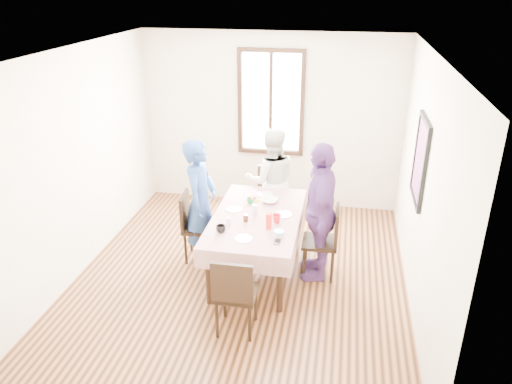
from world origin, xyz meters
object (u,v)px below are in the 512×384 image
(dining_table, at_px, (257,244))
(chair_right, at_px, (320,242))
(person_right, at_px, (320,212))
(chair_near, at_px, (236,292))
(person_left, at_px, (201,202))
(chair_left, at_px, (200,227))
(chair_far, at_px, (271,200))
(person_far, at_px, (271,180))

(dining_table, height_order, chair_right, chair_right)
(chair_right, height_order, person_right, person_right)
(chair_near, height_order, person_left, person_left)
(dining_table, distance_m, person_right, 0.89)
(chair_near, xyz_separation_m, person_left, (-0.75, 1.31, 0.36))
(chair_left, bearing_deg, chair_near, 24.36)
(chair_right, distance_m, person_right, 0.41)
(dining_table, bearing_deg, chair_near, -90.00)
(chair_left, bearing_deg, chair_far, 136.15)
(chair_far, distance_m, person_left, 1.29)
(person_left, bearing_deg, chair_far, -33.98)
(person_far, relative_size, person_right, 0.89)
(person_right, bearing_deg, person_far, -149.82)
(dining_table, relative_size, person_far, 1.09)
(person_left, bearing_deg, chair_left, 93.02)
(dining_table, bearing_deg, chair_far, 90.00)
(chair_far, bearing_deg, chair_left, 45.78)
(chair_far, height_order, person_right, person_right)
(chair_right, distance_m, person_far, 1.36)
(dining_table, bearing_deg, chair_right, 3.89)
(chair_left, bearing_deg, person_far, 135.56)
(dining_table, distance_m, chair_left, 0.79)
(chair_right, bearing_deg, person_left, 85.15)
(chair_left, height_order, chair_far, same)
(chair_left, distance_m, person_far, 1.28)
(chair_right, bearing_deg, person_far, 34.61)
(person_far, height_order, person_right, person_right)
(chair_far, distance_m, person_right, 1.39)
(dining_table, relative_size, chair_far, 1.84)
(chair_right, relative_size, person_right, 0.53)
(dining_table, bearing_deg, person_right, 4.00)
(chair_near, relative_size, person_far, 0.59)
(chair_near, bearing_deg, person_right, 57.73)
(person_far, bearing_deg, chair_far, -103.31)
(chair_far, relative_size, person_far, 0.59)
(dining_table, xyz_separation_m, chair_right, (0.77, 0.05, 0.08))
(chair_left, distance_m, chair_near, 1.52)
(person_far, distance_m, person_right, 1.32)
(chair_left, height_order, chair_near, same)
(chair_left, relative_size, person_far, 0.59)
(person_far, bearing_deg, chair_near, 76.69)
(person_left, bearing_deg, chair_near, -147.19)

